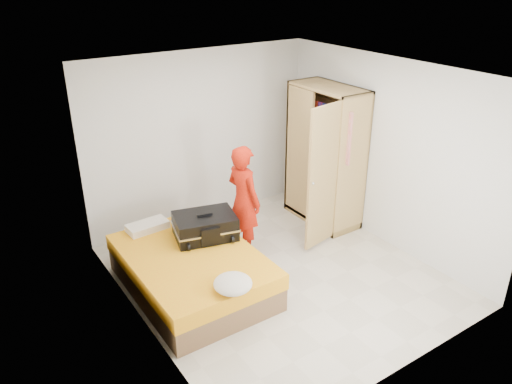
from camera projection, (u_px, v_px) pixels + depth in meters
room at (281, 183)px, 5.91m from camera, size 4.00×4.02×2.60m
bed at (192, 271)px, 6.09m from camera, size 1.42×2.02×0.50m
wardrobe at (325, 161)px, 7.41m from camera, size 1.16×1.29×2.10m
person at (244, 201)px, 6.67m from camera, size 0.46×0.62×1.56m
suitcase at (205, 226)px, 6.30m from camera, size 0.89×0.73×0.33m
round_cushion at (233, 284)px, 5.29m from camera, size 0.42×0.42×0.16m
pillow at (148, 226)px, 6.51m from camera, size 0.54×0.30×0.10m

